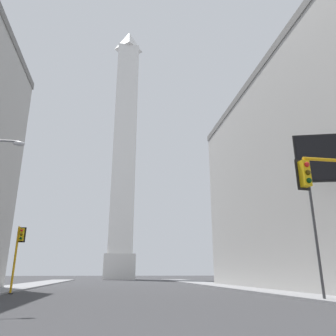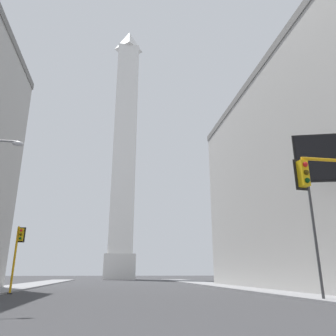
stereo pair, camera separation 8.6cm
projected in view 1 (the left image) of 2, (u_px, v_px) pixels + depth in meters
sidewalk_right at (257, 289)px, 33.87m from camera, size 5.00×103.69×0.15m
obelisk at (124, 146)px, 94.99m from camera, size 7.97×7.97×76.68m
traffic_light_mid_left at (18, 249)px, 28.43m from camera, size 0.78×0.50×5.61m
billboard_sign at (327, 164)px, 23.12m from camera, size 4.10×1.38×11.31m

